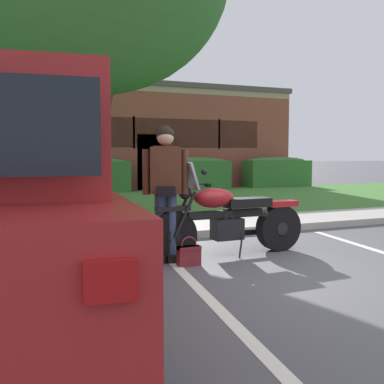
{
  "coord_description": "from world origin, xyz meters",
  "views": [
    {
      "loc": [
        -3.19,
        -4.1,
        1.35
      ],
      "look_at": [
        -0.81,
        1.52,
        0.85
      ],
      "focal_mm": 43.35,
      "sensor_mm": 36.0,
      "label": 1
    }
  ],
  "objects_px": {
    "hedge_center_left": "(85,175)",
    "hedge_center_right": "(189,173)",
    "hedge_right": "(277,172)",
    "motorcycle": "(234,219)",
    "handbag": "(189,254)",
    "rider_person": "(166,183)",
    "brick_building": "(25,139)"
  },
  "relations": [
    {
      "from": "hedge_center_left",
      "to": "hedge_center_right",
      "type": "height_order",
      "value": "same"
    },
    {
      "from": "hedge_center_right",
      "to": "hedge_right",
      "type": "height_order",
      "value": "same"
    },
    {
      "from": "motorcycle",
      "to": "hedge_right",
      "type": "relative_size",
      "value": 0.82
    },
    {
      "from": "handbag",
      "to": "hedge_right",
      "type": "xyz_separation_m",
      "value": [
        8.25,
        10.65,
        0.51
      ]
    },
    {
      "from": "rider_person",
      "to": "hedge_right",
      "type": "distance_m",
      "value": 13.35
    },
    {
      "from": "rider_person",
      "to": "hedge_center_right",
      "type": "xyz_separation_m",
      "value": [
        4.63,
        10.34,
        -0.34
      ]
    },
    {
      "from": "handbag",
      "to": "motorcycle",
      "type": "bearing_deg",
      "value": 22.68
    },
    {
      "from": "rider_person",
      "to": "hedge_center_left",
      "type": "xyz_separation_m",
      "value": [
        0.82,
        10.34,
        -0.34
      ]
    },
    {
      "from": "hedge_center_left",
      "to": "hedge_center_right",
      "type": "relative_size",
      "value": 0.97
    },
    {
      "from": "hedge_right",
      "to": "hedge_center_right",
      "type": "bearing_deg",
      "value": 180.0
    },
    {
      "from": "hedge_center_left",
      "to": "hedge_right",
      "type": "distance_m",
      "value": 7.62
    },
    {
      "from": "handbag",
      "to": "hedge_center_left",
      "type": "xyz_separation_m",
      "value": [
        0.64,
        10.65,
        0.51
      ]
    },
    {
      "from": "handbag",
      "to": "hedge_right",
      "type": "relative_size",
      "value": 0.13
    },
    {
      "from": "hedge_center_right",
      "to": "rider_person",
      "type": "bearing_deg",
      "value": -114.12
    },
    {
      "from": "handbag",
      "to": "brick_building",
      "type": "height_order",
      "value": "brick_building"
    },
    {
      "from": "brick_building",
      "to": "hedge_center_left",
      "type": "bearing_deg",
      "value": -76.87
    },
    {
      "from": "handbag",
      "to": "brick_building",
      "type": "relative_size",
      "value": 0.02
    },
    {
      "from": "handbag",
      "to": "hedge_center_right",
      "type": "relative_size",
      "value": 0.12
    },
    {
      "from": "brick_building",
      "to": "hedge_center_right",
      "type": "bearing_deg",
      "value": -50.91
    },
    {
      "from": "hedge_center_left",
      "to": "hedge_right",
      "type": "xyz_separation_m",
      "value": [
        7.62,
        0.0,
        0.0
      ]
    },
    {
      "from": "hedge_center_left",
      "to": "hedge_right",
      "type": "height_order",
      "value": "same"
    },
    {
      "from": "handbag",
      "to": "hedge_center_left",
      "type": "relative_size",
      "value": 0.12
    },
    {
      "from": "hedge_center_right",
      "to": "hedge_center_left",
      "type": "bearing_deg",
      "value": 180.0
    },
    {
      "from": "handbag",
      "to": "hedge_center_right",
      "type": "height_order",
      "value": "hedge_center_right"
    },
    {
      "from": "motorcycle",
      "to": "rider_person",
      "type": "xyz_separation_m",
      "value": [
        -0.97,
        -0.01,
        0.5
      ]
    },
    {
      "from": "brick_building",
      "to": "rider_person",
      "type": "bearing_deg",
      "value": -87.58
    },
    {
      "from": "handbag",
      "to": "hedge_center_right",
      "type": "bearing_deg",
      "value": 67.35
    },
    {
      "from": "hedge_center_left",
      "to": "rider_person",
      "type": "bearing_deg",
      "value": -94.53
    },
    {
      "from": "hedge_center_left",
      "to": "brick_building",
      "type": "xyz_separation_m",
      "value": [
        -1.53,
        6.57,
        1.41
      ]
    },
    {
      "from": "motorcycle",
      "to": "handbag",
      "type": "height_order",
      "value": "motorcycle"
    },
    {
      "from": "hedge_right",
      "to": "brick_building",
      "type": "distance_m",
      "value": 11.35
    },
    {
      "from": "hedge_right",
      "to": "hedge_center_left",
      "type": "bearing_deg",
      "value": 180.0
    }
  ]
}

